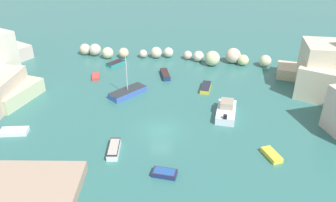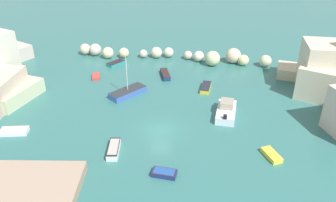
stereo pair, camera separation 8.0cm
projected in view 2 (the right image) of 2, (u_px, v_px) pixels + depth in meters
cove_water at (160, 131)px, 40.34m from camera, size 160.00×160.00×0.00m
rock_breakwater at (177, 55)px, 59.06m from camera, size 33.45×4.71×2.55m
stone_dock at (34, 185)px, 31.55m from camera, size 9.29×7.00×1.02m
moored_boat_0 at (271, 155)px, 35.84m from camera, size 2.18×2.77×0.52m
moored_boat_1 at (226, 111)px, 43.07m from camera, size 2.58×5.14×1.84m
moored_boat_2 at (114, 149)px, 36.59m from camera, size 1.70×3.52×0.71m
moored_boat_3 at (128, 92)px, 48.06m from camera, size 4.78×5.55×5.66m
moored_boat_4 at (165, 74)px, 53.61m from camera, size 2.24×3.88×0.66m
moored_boat_5 at (14, 131)px, 39.73m from camera, size 3.33×2.08×0.54m
moored_boat_6 at (206, 87)px, 49.67m from camera, size 1.47×3.51×0.60m
moored_boat_7 at (164, 173)px, 33.34m from camera, size 2.48×1.39×0.52m
moored_boat_8 at (116, 63)px, 57.77m from camera, size 2.81×3.32×0.53m
moored_boat_9 at (96, 76)px, 53.22m from camera, size 1.80×2.52×0.43m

